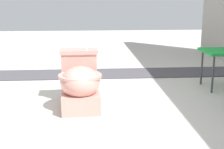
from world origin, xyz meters
TOP-DOWN VIEW (x-y plane):
  - ground_plane at (0.00, 0.00)m, footprint 14.00×14.00m
  - gravel_strip at (-1.22, 0.50)m, footprint 0.56×8.00m
  - toilet at (0.04, 0.16)m, footprint 0.65×0.41m

SIDE VIEW (x-z plane):
  - ground_plane at x=0.00m, z-range 0.00..0.00m
  - gravel_strip at x=-1.22m, z-range 0.00..0.01m
  - toilet at x=0.04m, z-range -0.04..0.48m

